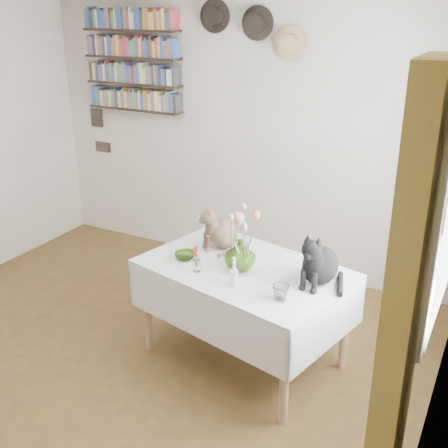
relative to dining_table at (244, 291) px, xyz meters
The scene contains 15 objects.
room 1.29m from the dining_table, 133.47° to the right, with size 4.08×4.58×2.58m.
curtain 1.59m from the dining_table, 37.82° to the right, with size 0.12×0.38×2.10m, color brown.
dining_table is the anchor object (origin of this frame).
tabby_cat 0.49m from the dining_table, 139.83° to the left, with size 0.22×0.27×0.32m, color brown, non-canonical shape.
black_cat 0.63m from the dining_table, ahead, with size 0.24×0.31×0.37m, color black, non-canonical shape.
flower_vase 0.29m from the dining_table, 104.22° to the right, with size 0.21×0.21×0.22m, color #7AAB34.
green_bowl 0.47m from the dining_table, behind, with size 0.15×0.15×0.05m, color #7AAB34.
drinking_glass 0.53m from the dining_table, 37.41° to the right, with size 0.10×0.10×0.09m, color white.
candlestick 0.37m from the dining_table, 78.04° to the right, with size 0.05×0.05×0.20m.
berry_jar 0.42m from the dining_table, 141.79° to the right, with size 0.05×0.05×0.21m.
porcelain_figurine 0.50m from the dining_table, 11.57° to the right, with size 0.05×0.05×0.10m.
flower_bouquet 0.52m from the dining_table, 106.76° to the right, with size 0.17×0.13×0.39m.
bookshelf_unit 2.64m from the dining_table, 143.14° to the left, with size 1.00×0.16×0.91m.
wall_hats 2.24m from the dining_table, 113.89° to the left, with size 0.98×0.09×0.48m.
wall_art_plaques 2.84m from the dining_table, 148.54° to the left, with size 0.21×0.02×0.44m.
Camera 1 is at (2.18, -2.26, 2.38)m, focal length 45.00 mm.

